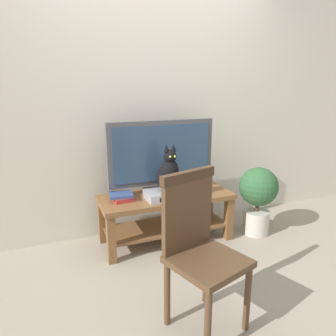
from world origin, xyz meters
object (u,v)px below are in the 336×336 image
(cat, at_px, (169,174))
(tv_stand, at_px, (166,208))
(book_stack, at_px, (122,197))
(media_box, at_px, (168,194))
(tv, at_px, (162,155))
(wooden_chair, at_px, (198,241))
(potted_plant, at_px, (258,195))

(cat, bearing_deg, tv_stand, 81.16)
(cat, height_order, book_stack, cat)
(media_box, height_order, cat, cat)
(tv, xyz_separation_m, book_stack, (-0.42, -0.09, -0.33))
(tv, xyz_separation_m, cat, (-0.02, -0.21, -0.13))
(wooden_chair, xyz_separation_m, book_stack, (-0.20, 1.08, -0.05))
(tv_stand, distance_m, media_box, 0.20)
(tv, distance_m, book_stack, 0.54)
(wooden_chair, bearing_deg, book_stack, 100.57)
(wooden_chair, height_order, potted_plant, wooden_chair)
(media_box, bearing_deg, wooden_chair, -101.37)
(tv, xyz_separation_m, media_box, (-0.02, -0.20, -0.32))
(potted_plant, bearing_deg, media_box, 173.85)
(tv_stand, relative_size, book_stack, 5.50)
(book_stack, height_order, potted_plant, potted_plant)
(book_stack, xyz_separation_m, potted_plant, (1.32, -0.20, -0.09))
(media_box, height_order, wooden_chair, wooden_chair)
(media_box, distance_m, book_stack, 0.41)
(tv_stand, bearing_deg, tv, 89.99)
(cat, relative_size, wooden_chair, 0.44)
(media_box, xyz_separation_m, book_stack, (-0.40, 0.11, -0.00))
(cat, bearing_deg, potted_plant, -5.20)
(tv_stand, height_order, media_box, media_box)
(media_box, xyz_separation_m, wooden_chair, (-0.20, -0.98, 0.05))
(cat, bearing_deg, wooden_chair, -101.61)
(tv, distance_m, cat, 0.25)
(tv, bearing_deg, book_stack, -167.60)
(media_box, height_order, potted_plant, potted_plant)
(tv_stand, distance_m, tv, 0.51)
(cat, relative_size, book_stack, 1.90)
(tv_stand, bearing_deg, potted_plant, -11.95)
(wooden_chair, relative_size, potted_plant, 1.42)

